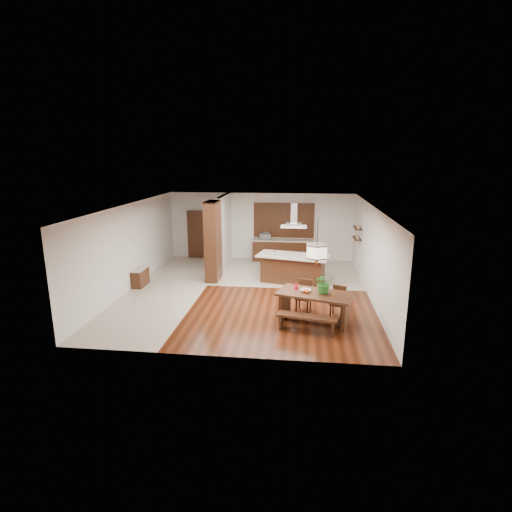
# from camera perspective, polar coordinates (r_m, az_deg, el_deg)

# --- Properties ---
(room_shell) EXTENTS (9.00, 9.04, 2.92)m
(room_shell) POSITION_cam_1_polar(r_m,az_deg,el_deg) (12.96, -1.32, 3.52)
(room_shell) COLOR #351509
(room_shell) RESTS_ON ground
(tile_hallway) EXTENTS (2.50, 9.00, 0.01)m
(tile_hallway) POSITION_cam_1_polar(r_m,az_deg,el_deg) (14.11, -12.44, -4.56)
(tile_hallway) COLOR #C0B1A0
(tile_hallway) RESTS_ON ground
(tile_kitchen) EXTENTS (5.50, 4.00, 0.01)m
(tile_kitchen) POSITION_cam_1_polar(r_m,az_deg,el_deg) (15.77, 4.46, -2.28)
(tile_kitchen) COLOR #C0B1A0
(tile_kitchen) RESTS_ON ground
(soffit_band) EXTENTS (8.00, 9.00, 0.02)m
(soffit_band) POSITION_cam_1_polar(r_m,az_deg,el_deg) (12.84, -1.34, 7.13)
(soffit_band) COLOR #3F200F
(soffit_band) RESTS_ON room_shell
(partition_pier) EXTENTS (0.45, 1.00, 2.90)m
(partition_pier) POSITION_cam_1_polar(r_m,az_deg,el_deg) (14.49, -6.16, 2.10)
(partition_pier) COLOR black
(partition_pier) RESTS_ON ground
(partition_stub) EXTENTS (0.18, 2.40, 2.90)m
(partition_stub) POSITION_cam_1_polar(r_m,az_deg,el_deg) (16.50, -4.58, 3.61)
(partition_stub) COLOR silver
(partition_stub) RESTS_ON ground
(hallway_console) EXTENTS (0.37, 0.88, 0.63)m
(hallway_console) POSITION_cam_1_polar(r_m,az_deg,el_deg) (14.57, -16.21, -2.93)
(hallway_console) COLOR black
(hallway_console) RESTS_ON ground
(hallway_doorway) EXTENTS (1.10, 0.20, 2.10)m
(hallway_doorway) POSITION_cam_1_polar(r_m,az_deg,el_deg) (17.92, -7.98, 3.05)
(hallway_doorway) COLOR black
(hallway_doorway) RESTS_ON ground
(rear_counter) EXTENTS (2.60, 0.62, 0.95)m
(rear_counter) POSITION_cam_1_polar(r_m,az_deg,el_deg) (17.30, 3.88, 0.82)
(rear_counter) COLOR black
(rear_counter) RESTS_ON ground
(kitchen_window) EXTENTS (2.60, 0.08, 1.50)m
(kitchen_window) POSITION_cam_1_polar(r_m,az_deg,el_deg) (17.31, 3.99, 5.12)
(kitchen_window) COLOR #99642D
(kitchen_window) RESTS_ON room_shell
(shelf_lower) EXTENTS (0.26, 0.90, 0.04)m
(shelf_lower) POSITION_cam_1_polar(r_m,az_deg,el_deg) (15.67, 14.20, 2.48)
(shelf_lower) COLOR black
(shelf_lower) RESTS_ON room_shell
(shelf_upper) EXTENTS (0.26, 0.90, 0.04)m
(shelf_upper) POSITION_cam_1_polar(r_m,az_deg,el_deg) (15.60, 14.29, 3.91)
(shelf_upper) COLOR black
(shelf_upper) RESTS_ON room_shell
(dining_table) EXTENTS (2.20, 1.54, 0.83)m
(dining_table) POSITION_cam_1_polar(r_m,az_deg,el_deg) (11.07, 8.41, -6.30)
(dining_table) COLOR black
(dining_table) RESTS_ON ground
(dining_bench) EXTENTS (1.60, 0.66, 0.44)m
(dining_bench) POSITION_cam_1_polar(r_m,az_deg,el_deg) (10.57, 7.27, -9.56)
(dining_bench) COLOR black
(dining_bench) RESTS_ON ground
(dining_chair_left) EXTENTS (0.51, 0.51, 0.93)m
(dining_chair_left) POSITION_cam_1_polar(r_m,az_deg,el_deg) (11.80, 6.83, -5.69)
(dining_chair_left) COLOR black
(dining_chair_left) RESTS_ON ground
(dining_chair_right) EXTENTS (0.49, 0.49, 0.87)m
(dining_chair_right) POSITION_cam_1_polar(r_m,az_deg,el_deg) (11.58, 11.58, -6.44)
(dining_chair_right) COLOR black
(dining_chair_right) RESTS_ON ground
(pendant_lantern) EXTENTS (0.64, 0.64, 1.31)m
(pendant_lantern) POSITION_cam_1_polar(r_m,az_deg,el_deg) (10.62, 8.72, 1.99)
(pendant_lantern) COLOR beige
(pendant_lantern) RESTS_ON room_shell
(foliage_plant) EXTENTS (0.65, 0.61, 0.58)m
(foliage_plant) POSITION_cam_1_polar(r_m,az_deg,el_deg) (10.93, 9.72, -3.80)
(foliage_plant) COLOR #267326
(foliage_plant) RESTS_ON dining_table
(fruit_bowl) EXTENTS (0.31, 0.31, 0.07)m
(fruit_bowl) POSITION_cam_1_polar(r_m,az_deg,el_deg) (11.04, 7.08, -4.90)
(fruit_bowl) COLOR beige
(fruit_bowl) RESTS_ON dining_table
(napkin_cone) EXTENTS (0.14, 0.14, 0.22)m
(napkin_cone) POSITION_cam_1_polar(r_m,az_deg,el_deg) (11.20, 5.74, -4.19)
(napkin_cone) COLOR red
(napkin_cone) RESTS_ON dining_table
(gold_ornament) EXTENTS (0.08, 0.08, 0.10)m
(gold_ornament) POSITION_cam_1_polar(r_m,az_deg,el_deg) (10.77, 10.98, -5.47)
(gold_ornament) COLOR gold
(gold_ornament) RESTS_ON dining_table
(kitchen_island) EXTENTS (2.68, 1.61, 1.03)m
(kitchen_island) POSITION_cam_1_polar(r_m,az_deg,el_deg) (14.36, 5.27, -1.77)
(kitchen_island) COLOR black
(kitchen_island) RESTS_ON ground
(range_hood) EXTENTS (0.90, 0.55, 0.87)m
(range_hood) POSITION_cam_1_polar(r_m,az_deg,el_deg) (13.96, 5.45, 5.90)
(range_hood) COLOR silver
(range_hood) RESTS_ON room_shell
(island_cup) EXTENTS (0.17, 0.17, 0.10)m
(island_cup) POSITION_cam_1_polar(r_m,az_deg,el_deg) (14.12, 6.96, 0.24)
(island_cup) COLOR silver
(island_cup) RESTS_ON kitchen_island
(microwave) EXTENTS (0.55, 0.43, 0.27)m
(microwave) POSITION_cam_1_polar(r_m,az_deg,el_deg) (17.23, 1.26, 2.86)
(microwave) COLOR silver
(microwave) RESTS_ON rear_counter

